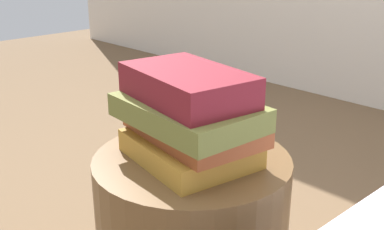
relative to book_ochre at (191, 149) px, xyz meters
name	(u,v)px	position (x,y,z in m)	size (l,w,h in m)	color
book_ochre	(191,149)	(0.00, 0.00, 0.00)	(0.25, 0.20, 0.05)	#B7842D
book_rust	(194,129)	(0.00, 0.01, 0.04)	(0.28, 0.18, 0.03)	#994723
book_olive	(189,113)	(0.00, 0.00, 0.08)	(0.29, 0.19, 0.05)	olive
book_maroon	(187,85)	(-0.01, 0.00, 0.13)	(0.27, 0.17, 0.06)	maroon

